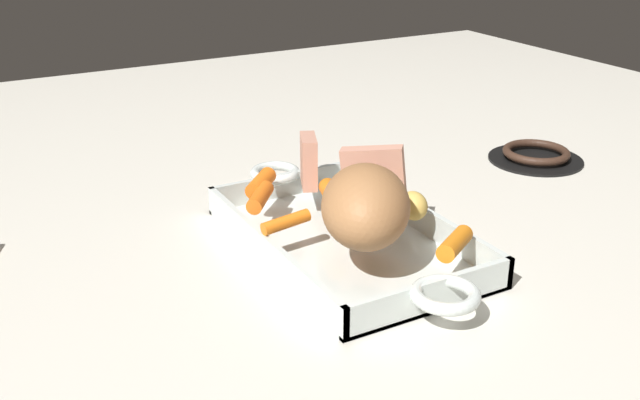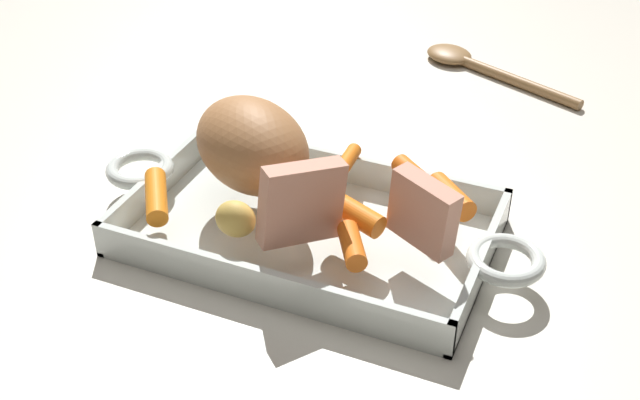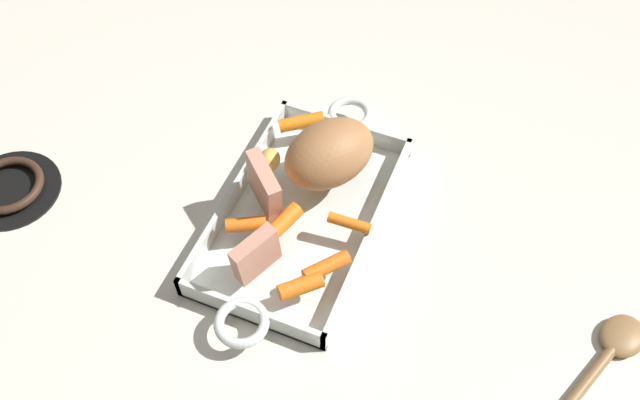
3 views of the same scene
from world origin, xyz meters
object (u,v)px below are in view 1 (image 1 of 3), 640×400
(pork_roast, at_px, (366,206))
(roast_slice_thick, at_px, (309,161))
(baby_carrot_northwest, at_px, (355,184))
(baby_carrot_center_right, at_px, (261,183))
(baby_carrot_northeast, at_px, (286,222))
(baby_carrot_center_left, at_px, (260,197))
(stove_burner_rear, at_px, (536,156))
(roast_slice_outer, at_px, (374,177))
(potato_near_roast, at_px, (413,206))
(baby_carrot_long, at_px, (455,243))
(roasting_dish, at_px, (345,239))
(baby_carrot_short, at_px, (332,194))

(pork_roast, relative_size, roast_slice_thick, 2.10)
(roast_slice_thick, bearing_deg, baby_carrot_northwest, -141.11)
(baby_carrot_center_right, xyz_separation_m, baby_carrot_northeast, (-0.12, 0.02, -0.00))
(baby_carrot_center_right, distance_m, baby_carrot_center_left, 0.05)
(baby_carrot_center_right, xyz_separation_m, stove_burner_rear, (-0.01, -0.50, -0.04))
(roast_slice_thick, distance_m, baby_carrot_northwest, 0.07)
(pork_roast, relative_size, roast_slice_outer, 1.82)
(baby_carrot_center_left, bearing_deg, roast_slice_outer, -120.50)
(roast_slice_outer, bearing_deg, potato_near_roast, -160.76)
(baby_carrot_northwest, bearing_deg, roast_slice_outer, 173.67)
(baby_carrot_northwest, bearing_deg, baby_carrot_center_left, 81.00)
(roast_slice_thick, relative_size, baby_carrot_center_left, 1.02)
(baby_carrot_long, xyz_separation_m, baby_carrot_center_left, (0.23, 0.13, -0.00))
(roast_slice_outer, height_order, stove_burner_rear, roast_slice_outer)
(baby_carrot_northeast, xyz_separation_m, baby_carrot_center_left, (0.08, -0.00, 0.00))
(pork_roast, xyz_separation_m, roast_slice_outer, (0.08, -0.07, -0.01))
(pork_roast, height_order, baby_carrot_center_left, pork_roast)
(roast_slice_thick, distance_m, stove_burner_rear, 0.43)
(roasting_dish, bearing_deg, baby_carrot_long, -156.82)
(roasting_dish, bearing_deg, roast_slice_outer, -73.12)
(baby_carrot_northeast, distance_m, baby_carrot_center_left, 0.08)
(roasting_dish, bearing_deg, baby_carrot_center_right, 22.65)
(pork_roast, height_order, baby_carrot_northwest, pork_roast)
(roasting_dish, distance_m, baby_carrot_center_right, 0.15)
(roast_slice_outer, xyz_separation_m, baby_carrot_northwest, (0.05, -0.01, -0.03))
(pork_roast, bearing_deg, roast_slice_thick, -8.65)
(stove_burner_rear, bearing_deg, potato_near_roast, 113.99)
(baby_carrot_northeast, height_order, baby_carrot_center_left, baby_carrot_center_left)
(pork_roast, relative_size, baby_carrot_northwest, 2.52)
(pork_roast, relative_size, stove_burner_rear, 0.93)
(baby_carrot_northeast, bearing_deg, roasting_dish, -97.05)
(baby_carrot_short, relative_size, stove_burner_rear, 0.44)
(roast_slice_outer, bearing_deg, pork_roast, 142.05)
(baby_carrot_northeast, bearing_deg, baby_carrot_center_left, -2.06)
(baby_carrot_short, relative_size, baby_carrot_northwest, 1.19)
(pork_roast, xyz_separation_m, baby_carrot_long, (-0.07, -0.08, -0.03))
(baby_carrot_center_left, bearing_deg, pork_roast, -159.38)
(baby_carrot_northeast, distance_m, potato_near_roast, 0.16)
(baby_carrot_northeast, relative_size, stove_burner_rear, 0.41)
(baby_carrot_center_right, bearing_deg, baby_carrot_short, -141.54)
(pork_roast, relative_size, baby_carrot_long, 2.03)
(roast_slice_outer, bearing_deg, baby_carrot_short, 49.81)
(pork_roast, distance_m, roast_slice_thick, 0.19)
(roasting_dish, xyz_separation_m, baby_carrot_short, (0.05, -0.01, 0.04))
(baby_carrot_center_right, bearing_deg, pork_roast, -168.87)
(roast_slice_outer, bearing_deg, baby_carrot_center_left, 59.50)
(roasting_dish, distance_m, potato_near_roast, 0.10)
(baby_carrot_center_right, distance_m, baby_carrot_short, 0.10)
(pork_roast, bearing_deg, baby_carrot_short, -11.76)
(roasting_dish, relative_size, baby_carrot_short, 6.98)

